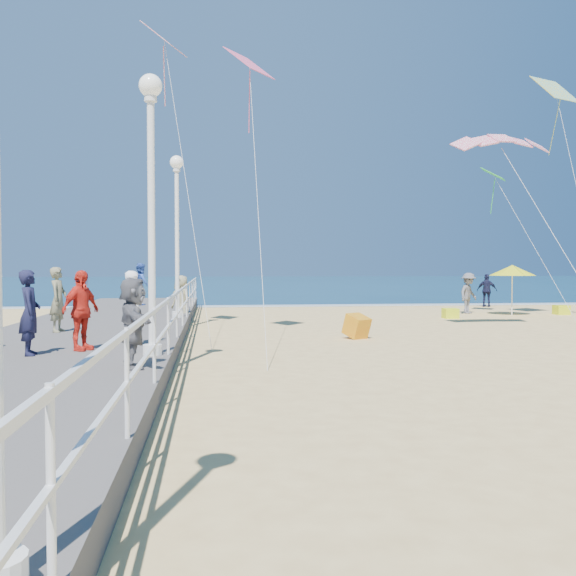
{
  "coord_description": "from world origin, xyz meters",
  "views": [
    {
      "loc": [
        -4.21,
        -12.42,
        2.11
      ],
      "look_at": [
        -2.5,
        2.0,
        1.6
      ],
      "focal_mm": 40.0,
      "sensor_mm": 36.0,
      "label": 1
    }
  ],
  "objects": [
    {
      "name": "ground",
      "position": [
        0.0,
        0.0,
        0.0
      ],
      "size": [
        160.0,
        160.0,
        0.0
      ],
      "primitive_type": "plane",
      "color": "#EAC87A",
      "rests_on": "ground"
    },
    {
      "name": "ocean",
      "position": [
        0.0,
        65.0,
        0.01
      ],
      "size": [
        160.0,
        90.0,
        0.05
      ],
      "primitive_type": "cube",
      "color": "#0C334D",
      "rests_on": "ground"
    },
    {
      "name": "surf_line",
      "position": [
        0.0,
        20.5,
        0.03
      ],
      "size": [
        160.0,
        1.2,
        0.04
      ],
      "primitive_type": "cube",
      "color": "white",
      "rests_on": "ground"
    },
    {
      "name": "boardwalk",
      "position": [
        -7.5,
        0.0,
        0.2
      ],
      "size": [
        5.0,
        44.0,
        0.4
      ],
      "primitive_type": "cube",
      "color": "#655F5B",
      "rests_on": "ground"
    },
    {
      "name": "railing",
      "position": [
        -5.05,
        0.0,
        1.25
      ],
      "size": [
        0.05,
        42.0,
        0.55
      ],
      "color": "white",
      "rests_on": "boardwalk"
    },
    {
      "name": "lamp_post_mid",
      "position": [
        -5.35,
        0.0,
        3.66
      ],
      "size": [
        0.44,
        0.44,
        5.32
      ],
      "color": "white",
      "rests_on": "boardwalk"
    },
    {
      "name": "lamp_post_far",
      "position": [
        -5.35,
        9.0,
        3.66
      ],
      "size": [
        0.44,
        0.44,
        5.32
      ],
      "color": "white",
      "rests_on": "boardwalk"
    },
    {
      "name": "woman_holding_toddler",
      "position": [
        -5.89,
        1.54,
        1.2
      ],
      "size": [
        0.55,
        0.68,
        1.6
      ],
      "primitive_type": "imported",
      "rotation": [
        0.0,
        0.0,
        1.9
      ],
      "color": "white",
      "rests_on": "boardwalk"
    },
    {
      "name": "toddler_held",
      "position": [
        -5.74,
        1.69,
        1.71
      ],
      "size": [
        0.47,
        0.53,
        0.91
      ],
      "primitive_type": "imported",
      "rotation": [
        0.0,
        0.0,
        1.9
      ],
      "color": "blue",
      "rests_on": "boardwalk"
    },
    {
      "name": "spectator_0",
      "position": [
        -7.66,
        0.23,
        1.21
      ],
      "size": [
        0.5,
        0.66,
        1.63
      ],
      "primitive_type": "imported",
      "rotation": [
        0.0,
        0.0,
        1.76
      ],
      "color": "black",
      "rests_on": "boardwalk"
    },
    {
      "name": "spectator_3",
      "position": [
        -6.83,
        0.8,
        1.21
      ],
      "size": [
        0.84,
        1.01,
        1.62
      ],
      "primitive_type": "imported",
      "rotation": [
        0.0,
        0.0,
        1.0
      ],
      "color": "red",
      "rests_on": "boardwalk"
    },
    {
      "name": "spectator_5",
      "position": [
        -5.52,
        -1.57,
        1.16
      ],
      "size": [
        0.73,
        1.47,
        1.52
      ],
      "primitive_type": "imported",
      "rotation": [
        0.0,
        0.0,
        1.78
      ],
      "color": "slate",
      "rests_on": "boardwalk"
    },
    {
      "name": "spectator_6",
      "position": [
        -8.14,
        4.61,
        1.24
      ],
      "size": [
        0.49,
        0.66,
        1.67
      ],
      "primitive_type": "imported",
      "rotation": [
        0.0,
        0.0,
        1.42
      ],
      "color": "#7C7755",
      "rests_on": "boardwalk"
    },
    {
      "name": "beach_walker_a",
      "position": [
        6.99,
        14.58,
        0.9
      ],
      "size": [
        1.32,
        1.25,
        1.8
      ],
      "primitive_type": "imported",
      "rotation": [
        0.0,
        0.0,
        0.68
      ],
      "color": "#5F5D63",
      "rests_on": "ground"
    },
    {
      "name": "beach_walker_b",
      "position": [
        9.74,
        18.84,
        0.84
      ],
      "size": [
        1.06,
        0.82,
        1.68
      ],
      "primitive_type": "imported",
      "rotation": [
        0.0,
        0.0,
        2.66
      ],
      "color": "#191B37",
      "rests_on": "ground"
    },
    {
      "name": "beach_walker_c",
      "position": [
        -5.32,
        11.08,
        0.88
      ],
      "size": [
        0.99,
        1.02,
        1.76
      ],
      "primitive_type": "imported",
      "rotation": [
        0.0,
        0.0,
        -0.86
      ],
      "color": "#979068",
      "rests_on": "ground"
    },
    {
      "name": "box_kite",
      "position": [
        -0.08,
        5.62,
        0.3
      ],
      "size": [
        0.84,
        0.89,
        0.74
      ],
      "primitive_type": "cube",
      "rotation": [
        0.31,
        0.0,
        0.57
      ],
      "color": "#D6550C",
      "rests_on": "ground"
    },
    {
      "name": "beach_umbrella",
      "position": [
        8.45,
        13.45,
        1.91
      ],
      "size": [
        1.9,
        1.9,
        2.14
      ],
      "color": "white",
      "rests_on": "ground"
    },
    {
      "name": "beach_chair_left",
      "position": [
        5.26,
        12.21,
        0.2
      ],
      "size": [
        0.55,
        0.55,
        0.4
      ],
      "primitive_type": "cube",
      "color": "#E9FB1A",
      "rests_on": "ground"
    },
    {
      "name": "beach_chair_right",
      "position": [
        10.71,
        13.5,
        0.2
      ],
      "size": [
        0.55,
        0.55,
        0.4
      ],
      "primitive_type": "cube",
      "color": "#D5E618",
      "rests_on": "ground"
    },
    {
      "name": "kite_parafoil",
      "position": [
        4.97,
        7.19,
        6.17
      ],
      "size": [
        3.1,
        0.94,
        0.65
      ],
      "primitive_type": null,
      "rotation": [
        0.44,
        0.0,
        0.0
      ],
      "color": "#E61B47"
    },
    {
      "name": "kite_diamond_pink",
      "position": [
        -3.14,
        5.94,
        7.84
      ],
      "size": [
        1.51,
        1.55,
        0.77
      ],
      "primitive_type": "cube",
      "rotation": [
        0.67,
        0.0,
        0.91
      ],
      "color": "#EC5786"
    },
    {
      "name": "kite_diamond_multi",
      "position": [
        8.88,
        10.98,
        8.85
      ],
      "size": [
        1.9,
        1.69,
        1.1
      ],
      "primitive_type": "cube",
      "rotation": [
        0.76,
        0.0,
        0.42
      ],
      "color": "#1BA8E9"
    },
    {
      "name": "kite_diamond_green",
      "position": [
        7.71,
        13.82,
        6.0
      ],
      "size": [
        1.34,
        1.38,
        0.54
      ],
      "primitive_type": "cube",
      "rotation": [
        0.51,
        0.0,
        1.01
      ],
      "color": "green"
    },
    {
      "name": "kite_diamond_redwhite",
      "position": [
        -5.66,
        7.98,
        9.11
      ],
      "size": [
        1.39,
        1.55,
        0.81
      ],
      "primitive_type": "cube",
      "rotation": [
        0.68,
        0.0,
        1.2
      ],
      "color": "red"
    }
  ]
}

